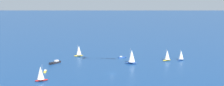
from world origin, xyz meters
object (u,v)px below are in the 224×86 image
(sailboat_near_centre, at_px, (132,57))
(motorboat_inshore, at_px, (122,57))
(sailboat_ahead, at_px, (167,55))
(sailboat_far_port, at_px, (79,51))
(sailboat_far_stbd, at_px, (181,55))
(motorboat_trailing, at_px, (55,63))
(sailboat_offshore, at_px, (41,74))
(motorboat_mid_cluster, at_px, (45,71))

(sailboat_near_centre, height_order, motorboat_inshore, sailboat_near_centre)
(sailboat_near_centre, distance_m, sailboat_ahead, 28.25)
(sailboat_far_port, height_order, sailboat_far_stbd, sailboat_far_port)
(motorboat_trailing, relative_size, sailboat_ahead, 1.11)
(sailboat_near_centre, relative_size, sailboat_far_port, 1.17)
(sailboat_far_stbd, bearing_deg, sailboat_offshore, 149.16)
(motorboat_inshore, relative_size, motorboat_trailing, 0.58)
(sailboat_far_stbd, bearing_deg, sailboat_ahead, 127.41)
(sailboat_near_centre, relative_size, motorboat_mid_cluster, 2.02)
(sailboat_offshore, xyz_separation_m, motorboat_trailing, (36.60, 21.12, -3.54))
(motorboat_inshore, distance_m, motorboat_mid_cluster, 65.12)
(motorboat_mid_cluster, bearing_deg, sailboat_near_centre, -38.99)
(sailboat_near_centre, height_order, sailboat_far_stbd, sailboat_near_centre)
(sailboat_near_centre, bearing_deg, sailboat_offshore, 157.06)
(sailboat_far_port, relative_size, sailboat_offshore, 1.00)
(sailboat_near_centre, bearing_deg, motorboat_mid_cluster, 141.01)
(sailboat_far_port, xyz_separation_m, motorboat_trailing, (-28.81, 0.37, -3.53))
(motorboat_inshore, distance_m, sailboat_offshore, 77.73)
(sailboat_far_stbd, xyz_separation_m, motorboat_trailing, (-53.21, 74.74, -2.96))
(sailboat_far_stbd, relative_size, motorboat_trailing, 0.83)
(sailboat_ahead, height_order, motorboat_mid_cluster, sailboat_ahead)
(sailboat_near_centre, bearing_deg, sailboat_far_stbd, -44.69)
(motorboat_inshore, distance_m, motorboat_trailing, 51.99)
(sailboat_far_stbd, relative_size, sailboat_ahead, 0.92)
(motorboat_trailing, bearing_deg, sailboat_ahead, -54.81)
(sailboat_far_port, bearing_deg, sailboat_near_centre, -93.85)
(sailboat_far_stbd, xyz_separation_m, sailboat_ahead, (-6.49, 8.49, 0.34))
(sailboat_offshore, bearing_deg, motorboat_trailing, 29.99)
(sailboat_far_port, height_order, motorboat_trailing, sailboat_far_port)
(motorboat_mid_cluster, bearing_deg, sailboat_far_stbd, -41.23)
(sailboat_far_port, distance_m, motorboat_trailing, 29.03)
(sailboat_offshore, relative_size, motorboat_trailing, 0.96)
(sailboat_far_stbd, height_order, sailboat_ahead, sailboat_ahead)
(sailboat_far_stbd, bearing_deg, sailboat_near_centre, 135.31)
(sailboat_near_centre, xyz_separation_m, motorboat_trailing, (-25.65, 47.47, -4.27))
(motorboat_trailing, bearing_deg, sailboat_far_stbd, -54.55)
(sailboat_near_centre, height_order, sailboat_offshore, sailboat_near_centre)
(sailboat_far_port, height_order, sailboat_offshore, sailboat_offshore)
(motorboat_trailing, height_order, sailboat_ahead, sailboat_ahead)
(sailboat_far_stbd, height_order, motorboat_trailing, sailboat_far_stbd)
(motorboat_inshore, height_order, sailboat_offshore, sailboat_offshore)
(sailboat_far_port, relative_size, motorboat_trailing, 0.96)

